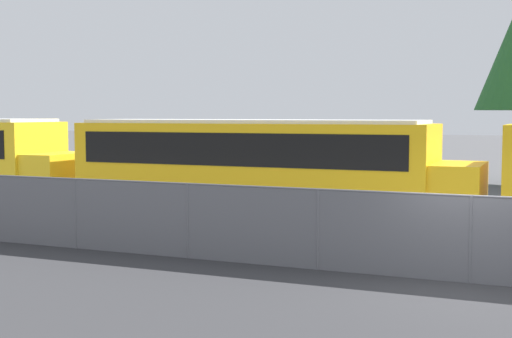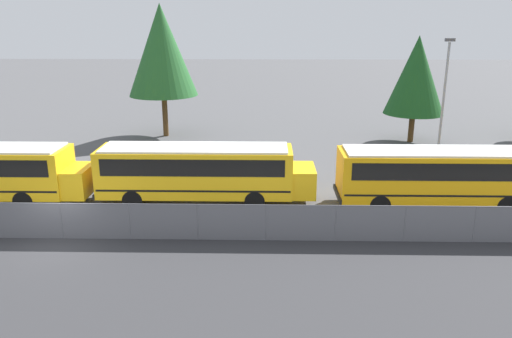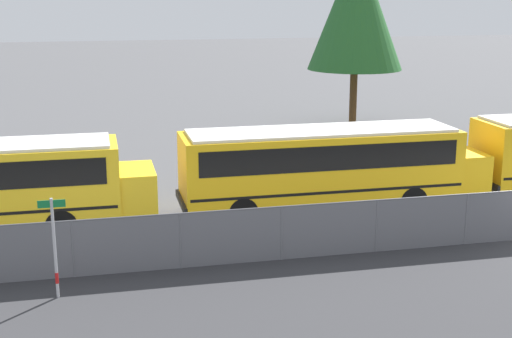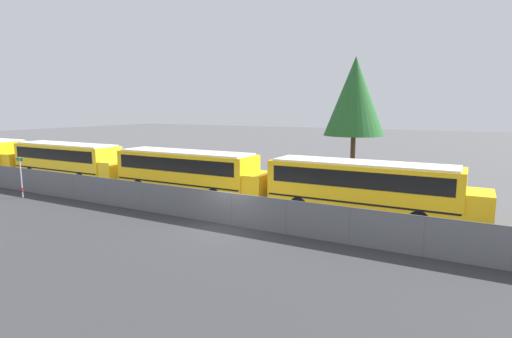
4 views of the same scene
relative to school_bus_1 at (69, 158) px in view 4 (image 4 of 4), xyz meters
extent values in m
plane|color=#4C4C4F|center=(18.53, -4.44, -1.84)|extent=(200.00, 200.00, 0.00)
cube|color=#333335|center=(18.53, -10.44, -1.83)|extent=(119.07, 12.00, 0.01)
cube|color=#9EA0A5|center=(18.53, -4.44, -1.00)|extent=(85.07, 0.03, 1.67)
cube|color=slate|center=(18.53, -4.45, -1.00)|extent=(85.07, 0.01, 1.67)
cylinder|color=slate|center=(18.53, -4.44, -0.16)|extent=(85.07, 0.05, 0.05)
cylinder|color=slate|center=(0.30, -4.44, -1.00)|extent=(0.07, 0.07, 1.67)
cylinder|color=slate|center=(3.34, -4.44, -1.00)|extent=(0.07, 0.07, 1.67)
cylinder|color=slate|center=(6.38, -4.44, -1.00)|extent=(0.07, 0.07, 1.67)
cylinder|color=slate|center=(9.42, -4.44, -1.00)|extent=(0.07, 0.07, 1.67)
cylinder|color=slate|center=(12.46, -4.44, -1.00)|extent=(0.07, 0.07, 1.67)
cylinder|color=slate|center=(15.49, -4.44, -1.00)|extent=(0.07, 0.07, 1.67)
cylinder|color=slate|center=(18.53, -4.44, -1.00)|extent=(0.07, 0.07, 1.67)
cylinder|color=slate|center=(21.57, -4.44, -1.00)|extent=(0.07, 0.07, 1.67)
cylinder|color=slate|center=(24.61, -4.44, -1.00)|extent=(0.07, 0.07, 1.67)
cylinder|color=slate|center=(27.65, -4.44, -1.00)|extent=(0.07, 0.07, 1.67)
cube|color=yellow|center=(-6.25, -0.39, -0.58)|extent=(1.22, 2.37, 1.47)
cylinder|color=black|center=(-8.79, 0.78, -1.32)|extent=(1.04, 0.28, 1.04)
cube|color=yellow|center=(-0.25, 0.00, -0.09)|extent=(10.14, 2.58, 2.45)
cube|color=black|center=(-0.25, 0.00, 0.44)|extent=(9.33, 2.62, 0.88)
cube|color=black|center=(-0.25, 0.00, -0.78)|extent=(9.94, 2.61, 0.10)
cube|color=yellow|center=(5.43, 0.00, -0.58)|extent=(1.22, 2.37, 1.47)
cube|color=black|center=(-5.37, 0.00, -1.17)|extent=(0.12, 2.58, 0.24)
cube|color=silver|center=(-0.25, 0.00, 1.18)|extent=(9.63, 2.32, 0.10)
cylinder|color=black|center=(2.90, 1.17, -1.32)|extent=(1.04, 0.28, 1.04)
cylinder|color=black|center=(2.90, -1.17, -1.32)|extent=(1.04, 0.28, 1.04)
cylinder|color=black|center=(-3.39, 1.17, -1.32)|extent=(1.04, 0.28, 1.04)
cylinder|color=black|center=(-3.39, -1.17, -1.32)|extent=(1.04, 0.28, 1.04)
cube|color=yellow|center=(12.08, 0.04, -0.09)|extent=(10.14, 2.58, 2.45)
cube|color=black|center=(12.08, 0.04, 0.44)|extent=(9.33, 2.62, 0.88)
cube|color=black|center=(12.08, 0.04, -0.78)|extent=(9.94, 2.61, 0.10)
cube|color=yellow|center=(17.76, 0.04, -0.58)|extent=(1.22, 2.37, 1.47)
cube|color=black|center=(6.96, 0.04, -1.17)|extent=(0.12, 2.58, 0.24)
cube|color=silver|center=(12.08, 0.04, 1.18)|extent=(9.63, 2.32, 0.10)
cylinder|color=black|center=(15.22, 1.21, -1.32)|extent=(1.04, 0.28, 1.04)
cylinder|color=black|center=(15.22, -1.13, -1.32)|extent=(1.04, 0.28, 1.04)
cylinder|color=black|center=(8.93, 1.21, -1.32)|extent=(1.04, 0.28, 1.04)
cylinder|color=black|center=(8.93, -1.13, -1.32)|extent=(1.04, 0.28, 1.04)
cube|color=yellow|center=(23.90, 0.32, -0.09)|extent=(10.14, 2.58, 2.45)
cube|color=black|center=(23.90, 0.32, 0.44)|extent=(9.33, 2.62, 0.88)
cube|color=black|center=(23.90, 0.32, -0.78)|extent=(9.94, 2.61, 0.10)
cube|color=yellow|center=(29.58, 0.32, -0.58)|extent=(1.22, 2.37, 1.47)
cube|color=black|center=(18.78, 0.32, -1.17)|extent=(0.12, 2.58, 0.24)
cube|color=silver|center=(23.90, 0.32, 1.18)|extent=(9.63, 2.32, 0.10)
cylinder|color=black|center=(27.05, 1.49, -1.32)|extent=(1.04, 0.28, 1.04)
cylinder|color=black|center=(27.05, -0.85, -1.32)|extent=(1.04, 0.28, 1.04)
cylinder|color=black|center=(20.76, 1.49, -1.32)|extent=(1.04, 0.28, 1.04)
cylinder|color=black|center=(20.76, -0.85, -1.32)|extent=(1.04, 0.28, 1.04)
cylinder|color=#B7B7BC|center=(2.95, -5.76, -0.47)|extent=(0.08, 0.08, 2.74)
cylinder|color=red|center=(2.95, -5.76, -1.29)|extent=(0.09, 0.09, 0.30)
cube|color=#147238|center=(2.95, -5.76, 0.75)|extent=(0.70, 0.02, 0.20)
cylinder|color=#51381E|center=(19.22, 15.90, -0.14)|extent=(0.44, 0.44, 3.40)
cone|color=#235B28|center=(19.22, 15.90, 5.17)|extent=(5.55, 5.55, 7.21)
camera|label=1|loc=(19.96, -18.35, 1.38)|focal=50.00mm
camera|label=2|loc=(27.62, -24.77, 7.68)|focal=35.00mm
camera|label=3|loc=(4.19, -24.00, 6.07)|focal=50.00mm
camera|label=4|loc=(29.10, -21.13, 4.10)|focal=28.00mm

